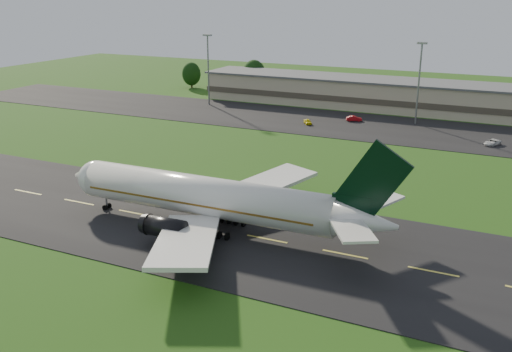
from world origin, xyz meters
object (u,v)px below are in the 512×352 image
at_px(light_mast_west, 208,61).
at_px(light_mast_centre, 420,74).
at_px(service_vehicle_b, 354,119).
at_px(service_vehicle_c, 492,142).
at_px(airliner, 210,198).
at_px(terminal, 433,99).
at_px(service_vehicle_a, 308,122).

height_order(light_mast_west, light_mast_centre, same).
bearing_deg(service_vehicle_b, light_mast_west, 63.26).
xyz_separation_m(light_mast_west, service_vehicle_c, (79.13, -13.87, -12.01)).
relative_size(airliner, light_mast_west, 2.52).
relative_size(terminal, light_mast_centre, 7.13).
bearing_deg(light_mast_centre, service_vehicle_a, -153.98).
height_order(terminal, light_mast_west, light_mast_west).
bearing_deg(service_vehicle_c, terminal, 146.15).
bearing_deg(service_vehicle_b, service_vehicle_c, -129.20).
height_order(light_mast_centre, service_vehicle_c, light_mast_centre).
height_order(airliner, light_mast_west, light_mast_west).
bearing_deg(light_mast_west, airliner, -59.96).
distance_m(airliner, light_mast_west, 92.75).
bearing_deg(light_mast_west, service_vehicle_a, -18.62).
height_order(airliner, light_mast_centre, light_mast_centre).
relative_size(light_mast_west, service_vehicle_a, 5.61).
distance_m(terminal, service_vehicle_c, 35.05).
bearing_deg(service_vehicle_b, airliner, 158.59).
height_order(light_mast_centre, service_vehicle_b, light_mast_centre).
bearing_deg(airliner, light_mast_west, 119.05).
relative_size(light_mast_west, light_mast_centre, 1.00).
xyz_separation_m(service_vehicle_a, service_vehicle_b, (9.59, 8.44, 0.04)).
relative_size(airliner, service_vehicle_a, 14.12).
distance_m(terminal, light_mast_west, 64.10).
distance_m(light_mast_centre, service_vehicle_a, 29.80).
height_order(airliner, service_vehicle_c, airliner).
xyz_separation_m(airliner, light_mast_west, (-46.25, 79.99, 8.08)).
bearing_deg(light_mast_west, service_vehicle_c, -9.94).
bearing_deg(airliner, terminal, 80.06).
bearing_deg(terminal, service_vehicle_b, -129.63).
relative_size(airliner, service_vehicle_b, 12.82).
bearing_deg(service_vehicle_a, airliner, -116.62).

